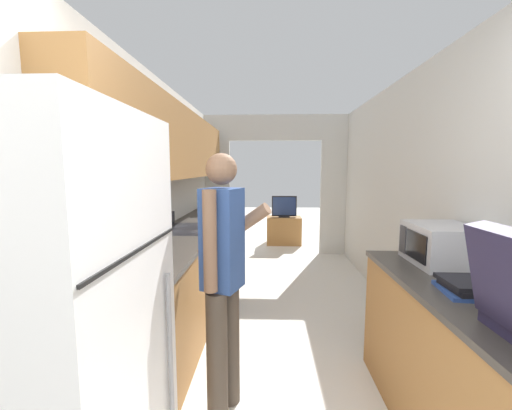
{
  "coord_description": "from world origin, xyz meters",
  "views": [
    {
      "loc": [
        -0.11,
        -0.48,
        1.56
      ],
      "look_at": [
        -0.26,
        3.08,
        1.14
      ],
      "focal_mm": 22.0,
      "sensor_mm": 36.0,
      "label": 1
    }
  ],
  "objects": [
    {
      "name": "counter_right",
      "position": [
        0.97,
        1.06,
        0.46
      ],
      "size": [
        0.62,
        1.8,
        0.91
      ],
      "color": "#9E6B38",
      "rests_on": "ground_plane"
    },
    {
      "name": "range_oven",
      "position": [
        -0.96,
        2.8,
        0.46
      ],
      "size": [
        0.66,
        0.74,
        1.05
      ],
      "color": "black",
      "rests_on": "ground_plane"
    },
    {
      "name": "counter_left",
      "position": [
        -0.97,
        2.97,
        0.46
      ],
      "size": [
        0.62,
        3.9,
        0.91
      ],
      "color": "#9E6B38",
      "rests_on": "ground_plane"
    },
    {
      "name": "person",
      "position": [
        -0.39,
        1.38,
        0.88
      ],
      "size": [
        0.52,
        0.45,
        1.65
      ],
      "rotation": [
        0.0,
        0.0,
        1.22
      ],
      "color": "#4C4238",
      "rests_on": "ground_plane"
    },
    {
      "name": "microwave",
      "position": [
        1.06,
        1.63,
        1.05
      ],
      "size": [
        0.39,
        0.46,
        0.27
      ],
      "color": "#B7B7BC",
      "rests_on": "counter_right"
    },
    {
      "name": "wall_right",
      "position": [
        1.3,
        1.98,
        1.25
      ],
      "size": [
        0.06,
        7.56,
        2.5
      ],
      "color": "silver",
      "rests_on": "ground_plane"
    },
    {
      "name": "wall_far_with_doorway",
      "position": [
        0.0,
        5.19,
        1.44
      ],
      "size": [
        2.94,
        0.06,
        2.5
      ],
      "color": "silver",
      "rests_on": "ground_plane"
    },
    {
      "name": "refrigerator",
      "position": [
        -0.92,
        0.6,
        0.88
      ],
      "size": [
        0.73,
        0.77,
        1.76
      ],
      "color": "white",
      "rests_on": "ground_plane"
    },
    {
      "name": "book_stack",
      "position": [
        0.92,
        1.12,
        0.95
      ],
      "size": [
        0.27,
        0.28,
        0.07
      ],
      "color": "#2D4C99",
      "rests_on": "counter_right"
    },
    {
      "name": "television",
      "position": [
        0.2,
        5.88,
        0.78
      ],
      "size": [
        0.5,
        0.16,
        0.44
      ],
      "color": "black",
      "rests_on": "tv_cabinet"
    },
    {
      "name": "tv_cabinet",
      "position": [
        0.2,
        5.92,
        0.28
      ],
      "size": [
        0.7,
        0.42,
        0.57
      ],
      "color": "#9E6B38",
      "rests_on": "ground_plane"
    },
    {
      "name": "wall_left",
      "position": [
        -1.22,
        2.41,
        1.5
      ],
      "size": [
        0.38,
        7.56,
        2.5
      ],
      "color": "silver",
      "rests_on": "ground_plane"
    }
  ]
}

